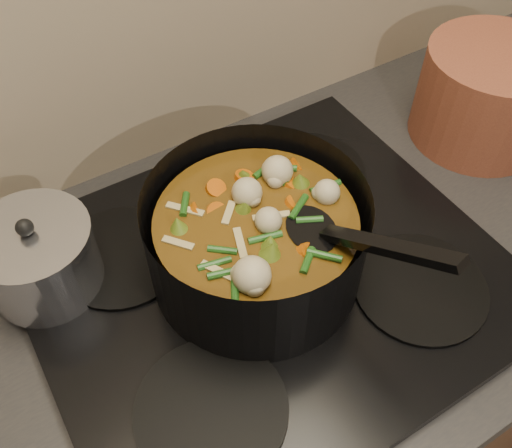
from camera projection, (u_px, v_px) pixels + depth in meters
counter at (264, 409)px, 1.14m from camera, size 2.64×0.64×0.91m
stovetop at (268, 276)px, 0.79m from camera, size 0.62×0.54×0.03m
stockpot at (256, 240)px, 0.74m from camera, size 0.29×0.37×0.21m
saucepan at (39, 258)px, 0.73m from camera, size 0.15×0.15×0.13m
terracotta_crock at (487, 95)px, 0.94m from camera, size 0.27×0.27×0.16m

